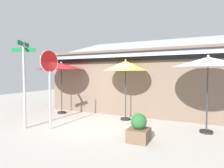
# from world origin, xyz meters

# --- Properties ---
(ground_plane) EXTENTS (28.00, 28.00, 0.10)m
(ground_plane) POSITION_xyz_m (0.00, 0.00, -0.05)
(ground_plane) COLOR #ADA8A0
(cafe_building) EXTENTS (9.67, 6.01, 4.52)m
(cafe_building) POSITION_xyz_m (0.76, 4.65, 1.71)
(cafe_building) COLOR #705B4C
(cafe_building) RESTS_ON ground
(street_sign_post) EXTENTS (0.81, 0.87, 3.27)m
(street_sign_post) POSITION_xyz_m (-2.05, -1.65, 1.99)
(street_sign_post) COLOR #A8AAB2
(street_sign_post) RESTS_ON ground
(stop_sign) EXTENTS (0.08, 0.84, 2.95)m
(stop_sign) POSITION_xyz_m (-1.15, -1.29, 2.09)
(stop_sign) COLOR #A8AAB2
(stop_sign) RESTS_ON ground
(patio_umbrella_crimson_left) EXTENTS (2.39, 2.39, 2.69)m
(patio_umbrella_crimson_left) POSITION_xyz_m (-2.66, 1.15, 2.43)
(patio_umbrella_crimson_left) COLOR black
(patio_umbrella_crimson_left) RESTS_ON ground
(patio_umbrella_mustard_center) EXTENTS (1.99, 1.99, 2.71)m
(patio_umbrella_mustard_center) POSITION_xyz_m (0.87, 1.26, 2.40)
(patio_umbrella_mustard_center) COLOR black
(patio_umbrella_mustard_center) RESTS_ON ground
(patio_umbrella_ivory_right) EXTENTS (2.54, 2.54, 2.72)m
(patio_umbrella_ivory_right) POSITION_xyz_m (4.13, 0.70, 2.45)
(patio_umbrella_ivory_right) COLOR black
(patio_umbrella_ivory_right) RESTS_ON ground
(sidewalk_planter) EXTENTS (0.62, 0.62, 0.87)m
(sidewalk_planter) POSITION_xyz_m (2.26, -1.17, 0.38)
(sidewalk_planter) COLOR brown
(sidewalk_planter) RESTS_ON ground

